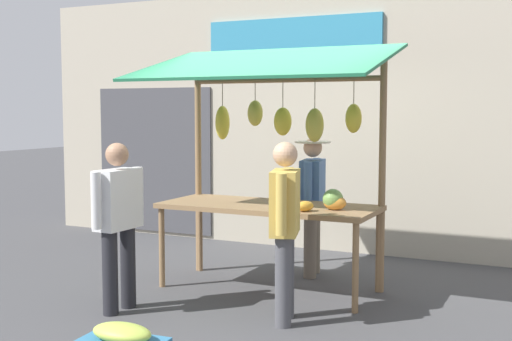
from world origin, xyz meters
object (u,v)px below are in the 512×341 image
Objects in this scene: shopper_in_grey_tee at (285,220)px; vendor_with_sunhat at (312,196)px; market_stall at (273,139)px; shopper_in_striped_shirt at (118,216)px.

vendor_with_sunhat is at bearing -4.07° from shopper_in_grey_tee.
shopper_in_grey_tee is at bearing 1.91° from vendor_with_sunhat.
market_stall is at bearing 12.65° from shopper_in_grey_tee.
market_stall is 1.74m from shopper_in_striped_shirt.
shopper_in_striped_shirt is 0.98× the size of shopper_in_grey_tee.
shopper_in_striped_shirt is 1.53m from shopper_in_grey_tee.
shopper_in_striped_shirt reaches higher than vendor_with_sunhat.
market_stall is 0.98m from vendor_with_sunhat.
shopper_in_grey_tee reaches higher than shopper_in_striped_shirt.
shopper_in_striped_shirt is at bearing -39.84° from vendor_with_sunhat.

